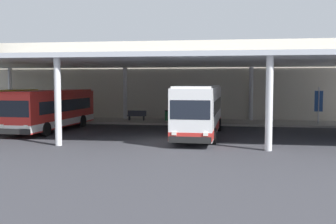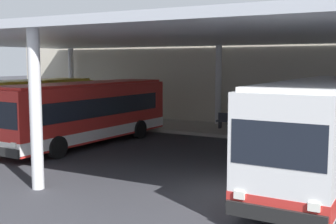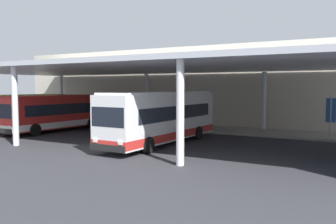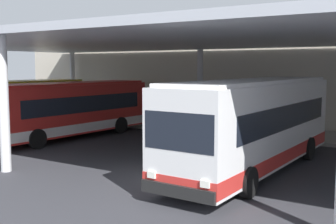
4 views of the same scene
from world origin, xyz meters
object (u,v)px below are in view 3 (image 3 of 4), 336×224
(bus_nearest_bay, at_px, (19,111))
(bus_second_bay, at_px, (57,112))
(bench_waiting, at_px, (150,120))
(trash_bin, at_px, (178,121))
(banner_sign, at_px, (331,113))
(bus_middle_bay, at_px, (162,117))

(bus_nearest_bay, distance_m, bus_second_bay, 4.74)
(bus_second_bay, xyz_separation_m, bench_waiting, (5.13, 7.29, -0.99))
(bus_nearest_bay, xyz_separation_m, bus_second_bay, (4.73, 0.31, 0.00))
(bench_waiting, bearing_deg, bus_nearest_bay, -142.39)
(bus_second_bay, distance_m, trash_bin, 11.08)
(bus_second_bay, bearing_deg, banner_sign, 16.57)
(bus_middle_bay, distance_m, trash_bin, 9.98)
(bus_middle_bay, xyz_separation_m, bench_waiting, (-6.59, 8.96, -1.18))
(bus_middle_bay, relative_size, bench_waiting, 6.33)
(bus_middle_bay, bearing_deg, banner_sign, 39.44)
(bus_nearest_bay, xyz_separation_m, trash_bin, (12.79, 7.85, -0.98))
(bench_waiting, height_order, trash_bin, trash_bin)
(bus_middle_bay, distance_m, banner_sign, 12.73)
(bus_middle_bay, bearing_deg, bench_waiting, 126.34)
(bus_nearest_bay, height_order, trash_bin, bus_nearest_bay)
(bus_nearest_bay, distance_m, bench_waiting, 12.49)
(bus_middle_bay, relative_size, banner_sign, 3.56)
(banner_sign, bearing_deg, bus_nearest_bay, -165.65)
(bus_middle_bay, bearing_deg, trash_bin, 111.68)
(bench_waiting, bearing_deg, bus_second_bay, -125.15)
(bus_nearest_bay, height_order, bench_waiting, bus_nearest_bay)
(bus_second_bay, distance_m, banner_sign, 22.49)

